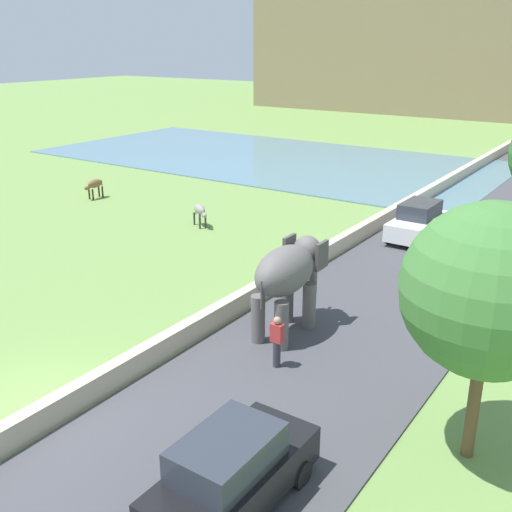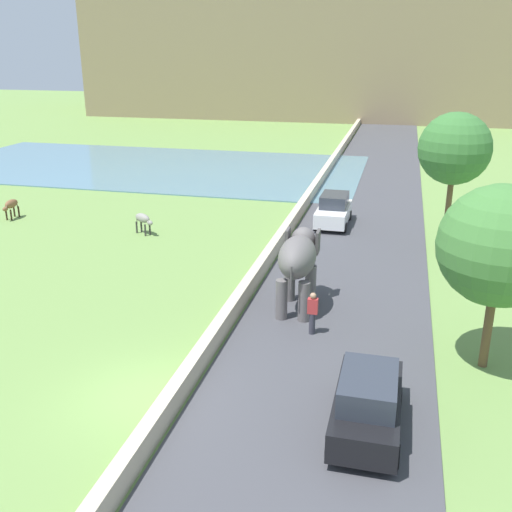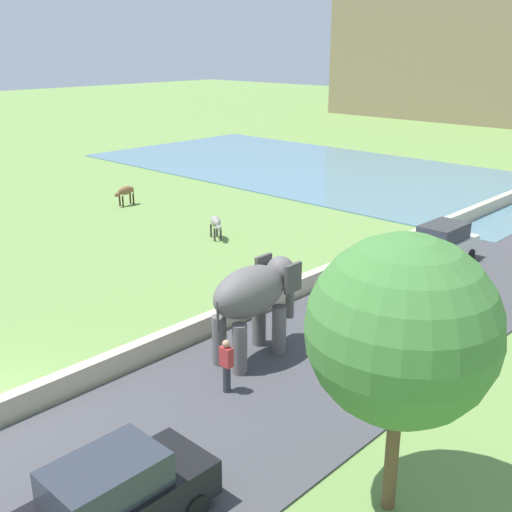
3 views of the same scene
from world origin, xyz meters
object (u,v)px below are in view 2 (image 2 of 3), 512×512
car_black (367,402)px  cow_brown (11,205)px  person_beside_elephant (313,313)px  car_white (334,210)px  elephant (298,260)px  cow_grey (143,219)px

car_black → cow_brown: car_black is taller
person_beside_elephant → car_white: bearing=93.7°
elephant → cow_grey: elephant is taller
elephant → car_white: 11.77m
car_black → cow_grey: size_ratio=2.92×
person_beside_elephant → cow_grey: bearing=138.0°
car_white → cow_brown: size_ratio=2.88×
cow_brown → car_black: bearing=-35.9°
cow_brown → car_white: bearing=9.7°
elephant → person_beside_elephant: elephant is taller
car_black → cow_grey: 19.72m
car_white → car_black: size_ratio=1.00×
elephant → car_white: bearing=90.0°
car_white → car_black: 19.24m
cow_brown → cow_grey: size_ratio=1.02×
car_black → cow_grey: (-12.97, 14.85, -0.06)m
car_white → car_black: same height
car_white → cow_brown: (-18.67, -3.18, -0.06)m
elephant → cow_grey: size_ratio=2.53×
elephant → car_black: elephant is taller
car_white → elephant: bearing=-90.0°
elephant → person_beside_elephant: bearing=-66.5°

